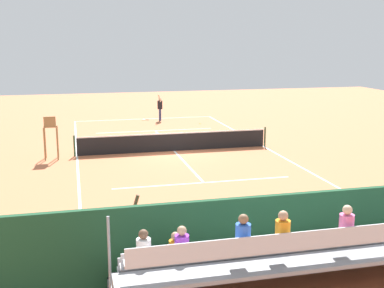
% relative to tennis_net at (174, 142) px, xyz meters
% --- Properties ---
extents(ground_plane, '(60.00, 60.00, 0.00)m').
position_rel_tennis_net_xyz_m(ground_plane, '(0.00, 0.00, -0.50)').
color(ground_plane, '#CC7047').
extents(court_line_markings, '(10.10, 22.20, 0.01)m').
position_rel_tennis_net_xyz_m(court_line_markings, '(0.00, -0.04, -0.50)').
color(court_line_markings, white).
rests_on(court_line_markings, ground).
extents(tennis_net, '(10.30, 0.10, 1.07)m').
position_rel_tennis_net_xyz_m(tennis_net, '(0.00, 0.00, 0.00)').
color(tennis_net, black).
rests_on(tennis_net, ground).
extents(backdrop_wall, '(18.00, 0.16, 2.00)m').
position_rel_tennis_net_xyz_m(backdrop_wall, '(0.00, 14.00, 0.50)').
color(backdrop_wall, '#1E4C2D').
rests_on(backdrop_wall, ground).
extents(bleacher_stand, '(9.06, 2.40, 2.48)m').
position_rel_tennis_net_xyz_m(bleacher_stand, '(0.12, 15.39, 0.47)').
color(bleacher_stand, gray).
rests_on(bleacher_stand, ground).
extents(umpire_chair, '(0.67, 0.67, 2.14)m').
position_rel_tennis_net_xyz_m(umpire_chair, '(6.20, 0.35, 0.81)').
color(umpire_chair, olive).
rests_on(umpire_chair, ground).
extents(courtside_bench, '(1.80, 0.40, 0.93)m').
position_rel_tennis_net_xyz_m(courtside_bench, '(-1.60, 13.27, 0.06)').
color(courtside_bench, '#234C2D').
rests_on(courtside_bench, ground).
extents(equipment_bag, '(0.90, 0.36, 0.36)m').
position_rel_tennis_net_xyz_m(equipment_bag, '(-0.13, 13.40, -0.32)').
color(equipment_bag, '#B22D2D').
rests_on(equipment_bag, ground).
extents(tennis_player, '(0.45, 0.56, 1.93)m').
position_rel_tennis_net_xyz_m(tennis_player, '(-1.02, -9.97, 0.51)').
color(tennis_player, navy).
rests_on(tennis_player, ground).
extents(tennis_racket, '(0.57, 0.42, 0.03)m').
position_rel_tennis_net_xyz_m(tennis_racket, '(0.09, -10.53, -0.49)').
color(tennis_racket, black).
rests_on(tennis_racket, ground).
extents(tennis_ball_near, '(0.07, 0.07, 0.07)m').
position_rel_tennis_net_xyz_m(tennis_ball_near, '(-3.44, -7.79, -0.47)').
color(tennis_ball_near, '#CCDB33').
rests_on(tennis_ball_near, ground).
extents(line_judge, '(0.36, 0.53, 1.93)m').
position_rel_tennis_net_xyz_m(line_judge, '(3.66, 13.17, 0.51)').
color(line_judge, '#232328').
rests_on(line_judge, ground).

